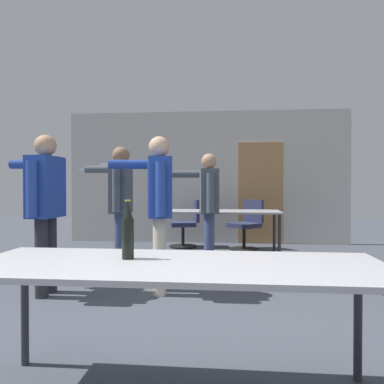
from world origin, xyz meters
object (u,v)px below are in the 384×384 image
Objects in this scene: office_chair_mid_tucked at (187,225)px; person_right_polo at (44,199)px; person_near_casual at (120,197)px; person_center_tall at (208,200)px; beer_bottle at (128,231)px; person_left_plaid at (158,199)px; office_chair_far_right at (247,226)px.

person_right_polo is at bearing 147.95° from office_chair_mid_tucked.
person_near_casual is 1.86× the size of office_chair_mid_tucked.
person_center_tall is 1.97m from office_chair_mid_tucked.
person_near_casual is 2.87m from beer_bottle.
person_left_plaid reaches higher than office_chair_mid_tucked.
person_left_plaid is at bearing -80.09° from person_right_polo.
beer_bottle is (0.20, -1.97, -0.12)m from person_left_plaid.
person_left_plaid reaches higher than person_near_casual.
person_left_plaid reaches higher than beer_bottle.
person_left_plaid is 1.00× the size of person_right_polo.
office_chair_far_right is at bearing -42.95° from person_near_casual.
office_chair_mid_tucked is at bearing -13.06° from person_left_plaid.
person_center_tall is 0.95× the size of person_right_polo.
office_chair_mid_tucked is (0.63, 2.29, -0.60)m from person_near_casual.
office_chair_mid_tucked is 2.72× the size of beer_bottle.
person_right_polo is at bearing 85.66° from person_left_plaid.
person_center_tall is at bearing 112.73° from office_chair_far_right.
person_center_tall is 1.22m from person_near_casual.
person_near_casual is (-0.65, 0.77, -0.01)m from person_left_plaid.
office_chair_mid_tucked is (-0.02, 3.06, -0.61)m from person_left_plaid.
beer_bottle is (1.40, -1.77, -0.12)m from person_right_polo.
person_right_polo is (-1.19, -0.19, 0.00)m from person_left_plaid.
person_left_plaid is 5.15× the size of beer_bottle.
office_chair_far_right is at bearing -35.82° from person_right_polo.
beer_bottle reaches higher than office_chair_far_right.
person_right_polo reaches higher than person_left_plaid.
person_near_casual is at bearing 105.03° from person_center_tall.
person_right_polo reaches higher than office_chair_far_right.
person_near_casual is 5.07× the size of beer_bottle.
office_chair_far_right is (2.30, 3.09, -0.61)m from person_right_polo.
person_left_plaid is 1.02× the size of person_near_casual.
person_near_casual is 1.84× the size of office_chair_far_right.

